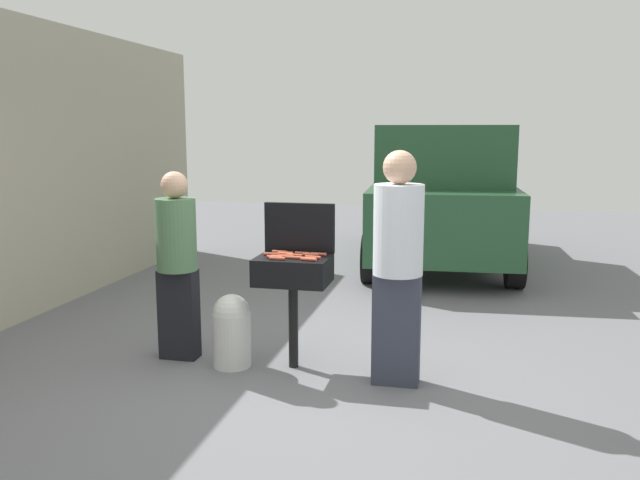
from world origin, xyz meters
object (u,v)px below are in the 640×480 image
Objects in this scene: hot_dog_11 at (286,254)px; person_left at (177,259)px; hot_dog_0 at (293,257)px; hot_dog_2 at (302,253)px; hot_dog_14 at (319,254)px; hot_dog_4 at (286,256)px; parked_minivan at (441,194)px; hot_dog_15 at (280,252)px; hot_dog_6 at (311,255)px; hot_dog_7 at (313,257)px; hot_dog_9 at (285,253)px; bbq_grill at (293,274)px; hot_dog_13 at (271,254)px; hot_dog_5 at (309,259)px; hot_dog_10 at (275,257)px; propane_tank at (232,329)px; person_right at (398,260)px; hot_dog_1 at (279,256)px; hot_dog_3 at (277,258)px; hot_dog_8 at (295,255)px; hot_dog_12 at (308,258)px.

hot_dog_11 is 0.95m from person_left.
hot_dog_0 and hot_dog_2 have the same top height.
hot_dog_4 is at bearing -151.23° from hot_dog_14.
hot_dog_14 is 0.03× the size of parked_minivan.
hot_dog_6 is at bearing -14.01° from hot_dog_15.
hot_dog_7 is 1.00× the size of hot_dog_9.
hot_dog_9 is at bearing -178.05° from hot_dog_2.
bbq_grill is 1.03m from person_left.
person_left reaches higher than hot_dog_6.
hot_dog_9 is 0.13m from hot_dog_13.
parked_minivan is at bearing 78.55° from hot_dog_0.
hot_dog_15 is at bearing 174.93° from hot_dog_14.
hot_dog_5 is at bearing -22.77° from person_left.
hot_dog_14 is at bearing 29.65° from bbq_grill.
hot_dog_10 reaches higher than propane_tank.
hot_dog_10 is at bearing -147.80° from hot_dog_14.
hot_dog_7 is (0.18, -0.03, 0.16)m from bbq_grill.
bbq_grill is 0.91m from person_right.
hot_dog_1 is at bearing 73.72° from parked_minivan.
person_left is (-1.21, -0.10, -0.07)m from hot_dog_14.
hot_dog_6 is at bearing 29.65° from hot_dog_1.
hot_dog_4 is at bearing -18.16° from person_left.
hot_dog_6 is 0.21m from hot_dog_11.
hot_dog_4 is at bearing 178.07° from hot_dog_7.
hot_dog_3 is (-0.12, -0.06, 0.00)m from hot_dog_0.
hot_dog_4 is at bearing 39.57° from hot_dog_1.
hot_dog_3 is 0.25m from hot_dog_9.
hot_dog_15 is (-0.07, 0.08, 0.00)m from hot_dog_11.
hot_dog_8 is at bearing -37.08° from hot_dog_15.
hot_dog_3 is 0.03× the size of parked_minivan.
hot_dog_3 is at bearing -137.55° from hot_dog_6.
hot_dog_12 is at bearing 10.88° from hot_dog_3.
person_right is (1.89, -0.17, 0.10)m from person_left.
hot_dog_13 is 0.21× the size of propane_tank.
propane_tank is at bearing -159.09° from hot_dog_13.
hot_dog_3 is at bearing -77.98° from hot_dog_15.
propane_tank is (-0.66, -0.01, -0.63)m from hot_dog_12.
hot_dog_13 is (-0.09, 0.09, 0.00)m from hot_dog_1.
hot_dog_1 is at bearing -100.70° from hot_dog_11.
hot_dog_2 and hot_dog_14 have the same top height.
hot_dog_11 is at bearing -21.49° from person_right.
hot_dog_11 is 1.00× the size of hot_dog_14.
propane_tank is (-0.32, -0.12, -0.63)m from hot_dog_13.
hot_dog_4 is at bearing -16.87° from person_right.
hot_dog_5 is 1.00× the size of hot_dog_12.
hot_dog_0 is 0.09m from hot_dog_8.
hot_dog_8 reaches higher than bbq_grill.
hot_dog_7 is at bearing -10.69° from bbq_grill.
hot_dog_12 and hot_dog_13 have the same top height.
hot_dog_5 is (0.22, -0.10, 0.00)m from hot_dog_4.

